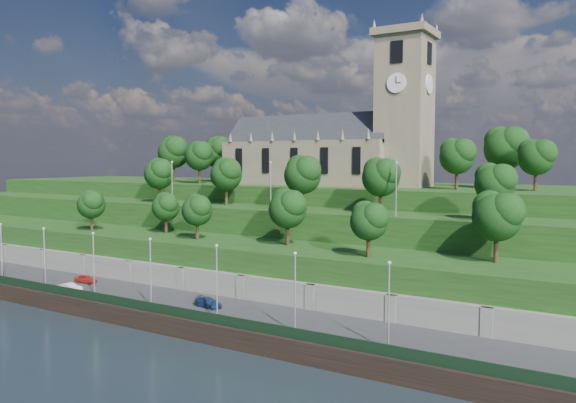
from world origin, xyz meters
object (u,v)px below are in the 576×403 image
Objects in this scene: church at (334,144)px; car_right at (208,302)px; car_left at (86,279)px; car_middle at (70,287)px.

car_right is (3.23, -40.13, -19.96)m from church.
church is 48.05m from car_left.
car_right is (20.90, 3.31, -0.02)m from car_middle.
church is 44.94m from car_right.
church reaches higher than car_right.
church reaches higher than car_middle.
church is 50.97m from car_middle.
car_left is at bearing 21.38° from car_middle.
car_middle is (-17.67, -43.44, -19.94)m from church.
car_left is at bearing -117.65° from church.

